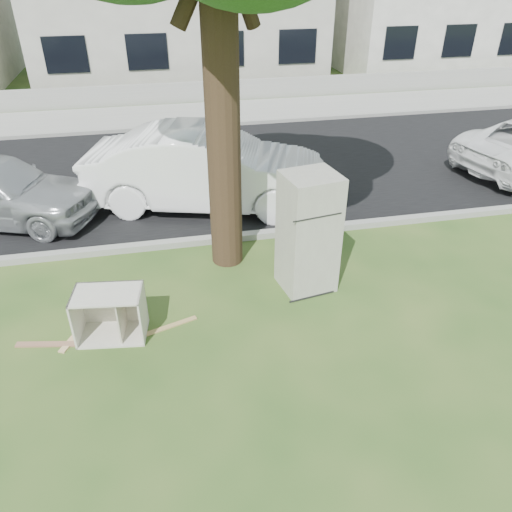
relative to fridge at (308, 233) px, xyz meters
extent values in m
plane|color=#2A4E1C|center=(-0.72, -0.77, -0.96)|extent=(120.00, 120.00, 0.00)
cube|color=black|center=(-0.72, 5.23, -0.96)|extent=(120.00, 7.00, 0.01)
cube|color=gray|center=(-0.72, 1.68, -0.96)|extent=(120.00, 0.18, 0.12)
cube|color=gray|center=(-0.72, 8.78, -0.96)|extent=(120.00, 0.18, 0.12)
cube|color=gray|center=(-0.72, 10.23, -0.96)|extent=(120.00, 2.80, 0.01)
cube|color=gray|center=(-0.72, 11.83, -0.61)|extent=(120.00, 0.15, 0.70)
cylinder|color=black|center=(-1.12, 1.03, 1.64)|extent=(0.54, 0.54, 5.20)
cube|color=#BAB8A8|center=(0.00, 0.00, 0.00)|extent=(0.91, 0.86, 1.93)
cube|color=white|center=(-3.03, -0.65, -0.60)|extent=(1.00, 0.70, 0.73)
cube|color=tan|center=(-2.32, -0.66, -0.95)|extent=(0.98, 0.39, 0.02)
cube|color=#92664C|center=(-3.87, -0.69, -0.95)|extent=(1.00, 0.28, 0.02)
cube|color=tan|center=(-3.55, -0.52, -0.95)|extent=(0.45, 0.80, 0.02)
imported|color=white|center=(-1.17, 3.29, -0.14)|extent=(5.27, 3.02, 1.64)
camera|label=1|loc=(-2.16, -6.42, 3.74)|focal=35.00mm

